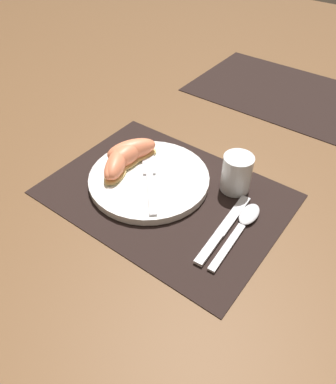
{
  "coord_description": "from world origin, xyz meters",
  "views": [
    {
      "loc": [
        0.35,
        -0.45,
        0.53
      ],
      "look_at": [
        0.02,
        -0.01,
        0.02
      ],
      "focal_mm": 35.0,
      "sensor_mm": 36.0,
      "label": 1
    }
  ],
  "objects": [
    {
      "name": "ground_plane",
      "position": [
        0.0,
        0.0,
        0.0
      ],
      "size": [
        3.0,
        3.0,
        0.0
      ],
      "primitive_type": "plane",
      "color": "brown"
    },
    {
      "name": "placemat",
      "position": [
        0.0,
        0.0,
        0.0
      ],
      "size": [
        0.48,
        0.35,
        0.0
      ],
      "color": "black",
      "rests_on": "ground_plane"
    },
    {
      "name": "placemat_far",
      "position": [
        -0.01,
        0.56,
        0.0
      ],
      "size": [
        0.48,
        0.35,
        0.0
      ],
      "color": "black",
      "rests_on": "ground_plane"
    },
    {
      "name": "plate",
      "position": [
        -0.05,
        0.01,
        0.01
      ],
      "size": [
        0.26,
        0.26,
        0.02
      ],
      "color": "white",
      "rests_on": "placemat"
    },
    {
      "name": "juice_glass",
      "position": [
        0.11,
        0.1,
        0.04
      ],
      "size": [
        0.06,
        0.06,
        0.08
      ],
      "color": "silver",
      "rests_on": "placemat"
    },
    {
      "name": "knife",
      "position": [
        0.15,
        -0.02,
        0.01
      ],
      "size": [
        0.03,
        0.2,
        0.01
      ],
      "color": "silver",
      "rests_on": "placemat"
    },
    {
      "name": "spoon",
      "position": [
        0.17,
        0.02,
        0.01
      ],
      "size": [
        0.04,
        0.19,
        0.01
      ],
      "color": "silver",
      "rests_on": "placemat"
    },
    {
      "name": "fork",
      "position": [
        -0.05,
        0.0,
        0.02
      ],
      "size": [
        0.15,
        0.16,
        0.0
      ],
      "color": "silver",
      "rests_on": "plate"
    },
    {
      "name": "citrus_wedge_0",
      "position": [
        -0.12,
        0.03,
        0.04
      ],
      "size": [
        0.1,
        0.13,
        0.04
      ],
      "color": "#F4DB84",
      "rests_on": "plate"
    },
    {
      "name": "citrus_wedge_1",
      "position": [
        -0.12,
        0.01,
        0.04
      ],
      "size": [
        0.05,
        0.1,
        0.04
      ],
      "color": "#F4DB84",
      "rests_on": "plate"
    },
    {
      "name": "citrus_wedge_2",
      "position": [
        -0.12,
        -0.01,
        0.04
      ],
      "size": [
        0.09,
        0.13,
        0.04
      ],
      "color": "#F4DB84",
      "rests_on": "plate"
    },
    {
      "name": "citrus_wedge_3",
      "position": [
        -0.11,
        -0.02,
        0.04
      ],
      "size": [
        0.08,
        0.11,
        0.04
      ],
      "color": "#F4DB84",
      "rests_on": "plate"
    }
  ]
}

